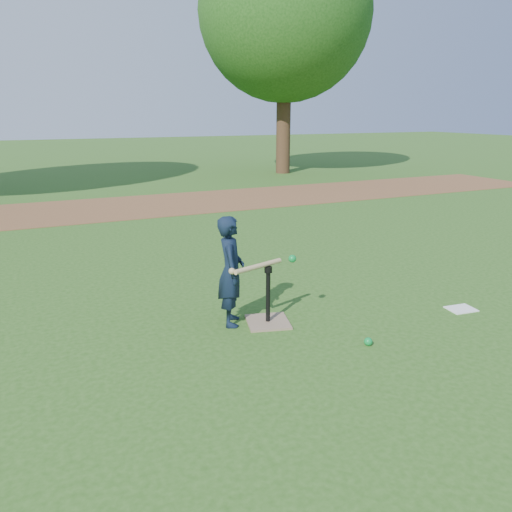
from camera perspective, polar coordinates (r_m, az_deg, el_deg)
name	(u,v)px	position (r m, az deg, el deg)	size (l,w,h in m)	color
ground	(259,334)	(5.01, 0.39, -8.93)	(80.00, 80.00, 0.00)	#285116
dirt_strip	(123,207)	(11.96, -14.99, 5.40)	(24.00, 3.00, 0.01)	brown
child	(231,271)	(5.06, -2.88, -1.74)	(0.42, 0.27, 1.14)	black
wiffle_ball_ground	(368,342)	(4.89, 12.70, -9.51)	(0.08, 0.08, 0.08)	#0C8635
clipboard	(461,309)	(6.05, 22.39, -5.62)	(0.30, 0.23, 0.01)	white
batting_tee	(268,313)	(5.22, 1.38, -6.54)	(0.52, 0.52, 0.61)	#8F735A
swing_action	(263,265)	(4.97, 0.80, -1.04)	(0.72, 0.23, 0.13)	tan
tree_right	(285,13)	(18.45, 3.34, 26.01)	(5.80, 5.80, 8.21)	#382316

